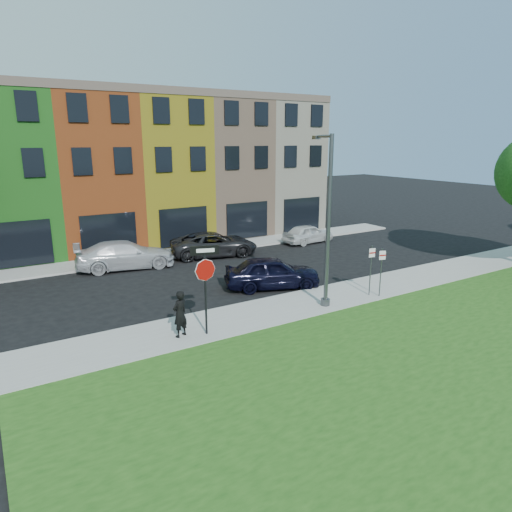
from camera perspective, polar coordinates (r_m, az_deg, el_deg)
ground at (r=18.54m, az=11.17°, el=-8.95°), size 120.00×120.00×0.00m
sidewalk_near at (r=21.84m, az=9.74°, el=-5.07°), size 40.00×3.00×0.12m
sidewalk_far at (r=29.62m, az=-13.39°, el=-0.08°), size 40.00×2.40×0.12m
rowhouse_block at (r=34.87m, az=-16.36°, el=10.09°), size 30.00×10.12×10.00m
stop_sign at (r=16.76m, az=-6.38°, el=-2.02°), size 1.01×0.36×3.42m
man at (r=17.18m, az=-9.49°, el=-7.14°), size 0.96×0.90×1.78m
sedan_near at (r=22.79m, az=2.04°, el=-2.07°), size 5.08×6.00×1.61m
parked_car_silver at (r=27.30m, az=-16.02°, el=0.14°), size 3.96×6.22×1.60m
parked_car_dark at (r=29.23m, az=-5.26°, el=1.49°), size 4.98×6.62×1.53m
parked_car_white at (r=33.02m, az=6.54°, el=2.79°), size 2.26×4.23×1.35m
street_lamp at (r=19.80m, az=8.84°, el=4.26°), size 1.19×2.45×7.36m
parking_sign_a at (r=21.85m, az=14.18°, el=-1.08°), size 0.32×0.11×2.39m
parking_sign_b at (r=21.86m, az=15.40°, el=-1.30°), size 0.31×0.14×2.29m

